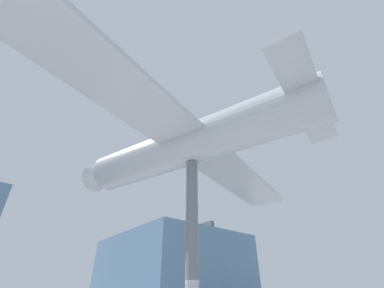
% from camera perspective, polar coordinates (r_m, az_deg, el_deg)
% --- Properties ---
extents(glass_pavilion_right, '(10.69, 12.99, 7.97)m').
position_cam_1_polar(glass_pavilion_right, '(27.86, -4.73, -27.68)').
color(glass_pavilion_right, slate).
rests_on(glass_pavilion_right, ground_plane).
extents(support_pylon_central, '(0.43, 0.43, 6.58)m').
position_cam_1_polar(support_pylon_central, '(9.02, 0.00, -23.02)').
color(support_pylon_central, slate).
rests_on(support_pylon_central, ground_plane).
extents(suspended_airplane, '(17.45, 11.95, 2.76)m').
position_cam_1_polar(suspended_airplane, '(10.53, -0.72, -0.19)').
color(suspended_airplane, '#B2B7BC').
rests_on(suspended_airplane, support_pylon_central).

